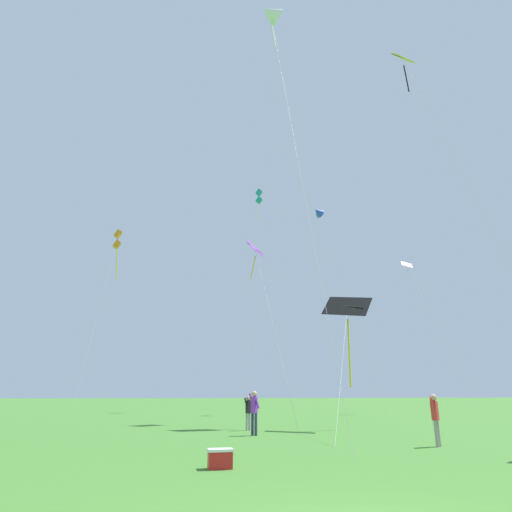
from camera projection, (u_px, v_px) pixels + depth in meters
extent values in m
cube|color=black|center=(347.00, 306.00, 23.48)|extent=(2.66, 2.35, 1.46)
cylinder|color=#3F382D|center=(347.00, 306.00, 23.48)|extent=(1.29, 1.47, 0.39)
cylinder|color=yellow|center=(349.00, 353.00, 22.76)|extent=(0.17, 0.20, 3.48)
cylinder|color=silver|center=(342.00, 362.00, 18.94)|extent=(3.85, 6.84, 6.06)
cube|color=teal|center=(259.00, 193.00, 53.39)|extent=(0.94, 0.93, 0.79)
cube|color=teal|center=(259.00, 200.00, 53.07)|extent=(0.94, 0.93, 0.79)
cylinder|color=#3F382D|center=(259.00, 196.00, 53.23)|extent=(0.04, 0.04, 1.49)
cylinder|color=silver|center=(258.00, 210.00, 52.81)|extent=(0.31, 0.40, 2.18)
cylinder|color=silver|center=(253.00, 289.00, 46.14)|extent=(2.93, 6.53, 24.58)
cube|color=yellow|center=(403.00, 58.00, 35.70)|extent=(1.99, 1.41, 1.55)
cylinder|color=#3F382D|center=(403.00, 58.00, 35.70)|extent=(1.91, 0.18, 0.57)
cylinder|color=black|center=(406.00, 78.00, 35.22)|extent=(0.42, 0.29, 2.40)
cylinder|color=silver|center=(472.00, 194.00, 27.91)|extent=(1.99, 8.06, 27.80)
cube|color=orange|center=(118.00, 234.00, 44.87)|extent=(0.77, 0.74, 0.86)
cube|color=orange|center=(117.00, 245.00, 44.53)|extent=(0.77, 0.74, 0.86)
cylinder|color=#3F382D|center=(117.00, 239.00, 44.70)|extent=(0.05, 0.05, 1.62)
cylinder|color=yellow|center=(117.00, 262.00, 44.18)|extent=(0.38, 0.51, 3.35)
cylinder|color=silver|center=(97.00, 317.00, 39.32)|extent=(1.54, 5.73, 16.67)
cube|color=purple|center=(255.00, 249.00, 30.28)|extent=(1.44, 1.70, 1.32)
cylinder|color=#3F382D|center=(255.00, 249.00, 30.28)|extent=(1.29, 0.49, 0.64)
cylinder|color=yellow|center=(253.00, 268.00, 29.75)|extent=(0.47, 0.26, 1.70)
cylinder|color=silver|center=(273.00, 323.00, 25.28)|extent=(0.53, 7.16, 11.21)
cone|color=blue|center=(318.00, 212.00, 45.48)|extent=(1.48, 1.41, 1.24)
cylinder|color=silver|center=(318.00, 224.00, 45.25)|extent=(0.18, 0.41, 1.82)
cylinder|color=silver|center=(348.00, 302.00, 40.76)|extent=(3.52, 4.44, 19.75)
cube|color=pink|center=(407.00, 264.00, 44.81)|extent=(1.34, 0.69, 0.88)
cylinder|color=#3F382D|center=(407.00, 264.00, 44.81)|extent=(0.84, 0.38, 0.37)
cylinder|color=silver|center=(408.00, 273.00, 44.70)|extent=(0.39, 0.32, 1.04)
cylinder|color=silver|center=(440.00, 329.00, 38.61)|extent=(0.30, 8.57, 14.34)
cone|color=white|center=(271.00, 14.00, 29.72)|extent=(1.82, 1.71, 1.68)
cylinder|color=silver|center=(273.00, 33.00, 29.21)|extent=(0.37, 0.15, 2.25)
cylinder|color=silver|center=(294.00, 140.00, 20.64)|extent=(0.71, 10.74, 26.32)
cylinder|color=gray|center=(436.00, 434.00, 14.64)|extent=(0.11, 0.11, 0.83)
cylinder|color=gray|center=(438.00, 433.00, 14.77)|extent=(0.11, 0.11, 0.83)
cube|color=red|center=(435.00, 411.00, 14.92)|extent=(0.28, 0.28, 0.62)
cylinder|color=red|center=(433.00, 406.00, 14.88)|extent=(0.28, 0.23, 0.58)
cylinder|color=red|center=(435.00, 406.00, 15.06)|extent=(0.28, 0.23, 0.58)
sphere|color=tan|center=(433.00, 398.00, 15.05)|extent=(0.23, 0.23, 0.23)
cylinder|color=#2D3351|center=(252.00, 424.00, 18.72)|extent=(0.12, 0.12, 0.90)
cylinder|color=#2D3351|center=(256.00, 424.00, 18.61)|extent=(0.12, 0.12, 0.90)
cube|color=purple|center=(254.00, 405.00, 18.90)|extent=(0.30, 0.30, 0.67)
cylinder|color=purple|center=(252.00, 401.00, 19.03)|extent=(0.26, 0.29, 0.63)
cylinder|color=purple|center=(257.00, 401.00, 18.87)|extent=(0.26, 0.29, 0.63)
sphere|color=tan|center=(254.00, 394.00, 19.04)|extent=(0.25, 0.25, 0.25)
cylinder|color=gray|center=(247.00, 422.00, 21.19)|extent=(0.11, 0.11, 0.79)
cylinder|color=gray|center=(249.00, 422.00, 21.29)|extent=(0.11, 0.11, 0.79)
cube|color=black|center=(248.00, 407.00, 21.45)|extent=(0.26, 0.25, 0.59)
cylinder|color=black|center=(246.00, 404.00, 21.42)|extent=(0.27, 0.19, 0.55)
cylinder|color=black|center=(250.00, 404.00, 21.57)|extent=(0.27, 0.19, 0.55)
sphere|color=tan|center=(248.00, 398.00, 21.57)|extent=(0.22, 0.22, 0.22)
cube|color=red|center=(220.00, 460.00, 10.34)|extent=(0.56, 0.36, 0.38)
cube|color=white|center=(220.00, 450.00, 10.41)|extent=(0.60, 0.40, 0.06)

